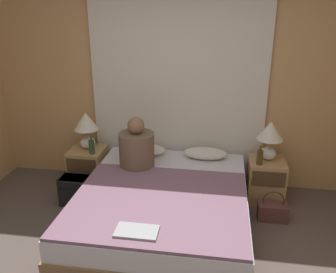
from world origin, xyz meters
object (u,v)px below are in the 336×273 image
Objects in this scene: lamp_right at (270,135)px; beer_bottle_on_left_stand at (92,147)px; nightstand_left at (88,167)px; lamp_left at (86,126)px; backpack_on_floor at (76,189)px; nightstand_right at (266,179)px; bed at (163,209)px; beer_bottle_on_right_stand at (260,157)px; laptop_on_bed at (137,231)px; pillow_right at (205,153)px; person_left_in_bed at (137,148)px; pillow_left at (145,150)px; handbag_on_floor at (272,211)px.

lamp_right is 1.99× the size of beer_bottle_on_left_stand.
beer_bottle_on_left_stand reaches higher than nightstand_left.
lamp_left reaches higher than backpack_on_floor.
nightstand_right is at bearing 12.10° from backpack_on_floor.
bed is 1.23m from beer_bottle_on_left_stand.
beer_bottle_on_right_stand is (-0.11, -0.12, 0.33)m from nightstand_right.
bed is 5.82× the size of laptop_on_bed.
lamp_left reaches higher than pillow_right.
nightstand_left is 0.37m from beer_bottle_on_left_stand.
nightstand_left is at bearing 176.76° from beer_bottle_on_right_stand.
lamp_right reaches higher than beer_bottle_on_right_stand.
beer_bottle_on_right_stand is at bearing 8.15° from person_left_in_bed.
person_left_in_bed is at bearing -23.62° from nightstand_left.
beer_bottle_on_left_stand is (-1.35, -0.17, 0.07)m from pillow_right.
backpack_on_floor is (-1.45, -0.52, -0.32)m from pillow_right.
laptop_on_bed is at bearing -57.93° from beer_bottle_on_left_stand.
backpack_on_floor is at bearing -160.25° from pillow_right.
lamp_right reaches higher than pillow_left.
pillow_right reaches higher than nightstand_right.
bed is at bearing -144.88° from nightstand_right.
bed is 0.95m from pillow_left.
beer_bottle_on_right_stand is 2.13m from backpack_on_floor.
pillow_left is 1.00× the size of pillow_right.
pillow_right is at bearing 146.81° from handbag_on_floor.
beer_bottle_on_left_stand is (-2.08, -0.12, 0.34)m from nightstand_right.
beer_bottle_on_right_stand reaches higher than pillow_right.
pillow_right is at bearing 175.63° from nightstand_right.
pillow_left is (-1.47, 0.01, -0.28)m from lamp_right.
person_left_in_bed reaches higher than lamp_left.
bed is 3.94× the size of pillow_left.
laptop_on_bed is at bearing -57.59° from lamp_left.
lamp_right reaches higher than handbag_on_floor.
pillow_left reaches higher than handbag_on_floor.
nightstand_left is at bearing -175.63° from pillow_left.
lamp_left is at bearing 180.00° from lamp_right.
pillow_right is (1.47, 0.06, 0.27)m from nightstand_left.
nightstand_right reaches higher than handbag_on_floor.
nightstand_left is 1.06× the size of lamp_left.
backpack_on_floor is (0.01, -0.51, -0.60)m from lamp_left.
lamp_left is at bearing 122.41° from laptop_on_bed.
person_left_in_bed is 1.28m from laptop_on_bed.
nightstand_right is at bearing 12.02° from person_left_in_bed.
lamp_right is at bearing 0.00° from lamp_left.
nightstand_right is at bearing 95.09° from handbag_on_floor.
pillow_left is 1.48× the size of backpack_on_floor.
laptop_on_bed is (-1.18, -1.59, -0.30)m from lamp_right.
pillow_left is 0.74m from pillow_right.
beer_bottle_on_right_stand reaches higher than laptop_on_bed.
person_left_in_bed is at bearing 103.34° from laptop_on_bed.
lamp_right reaches higher than beer_bottle_on_left_stand.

